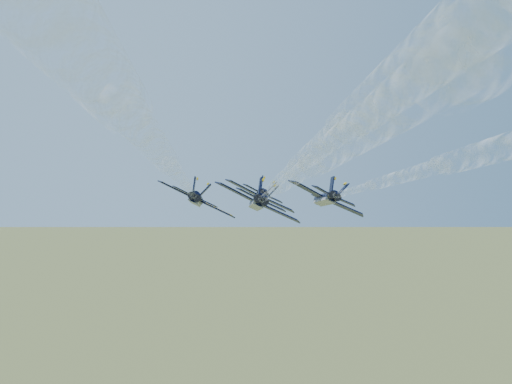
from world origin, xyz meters
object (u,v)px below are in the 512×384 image
object	(u,v)px
jet_lead	(260,196)
jet_right	(325,198)
jet_slot	(258,202)
jet_left	(197,199)

from	to	relation	value
jet_lead	jet_right	xyz separation A→B (m)	(8.07, -11.54, 0.00)
jet_right	jet_lead	bearing A→B (deg)	138.38
jet_right	jet_slot	distance (m)	15.71
jet_left	jet_right	bearing A→B (deg)	2.94
jet_lead	jet_left	xyz separation A→B (m)	(-12.95, -7.65, 0.00)
jet_slot	jet_lead	bearing A→B (deg)	86.40
jet_right	jet_slot	bearing A→B (deg)	-138.53
jet_left	jet_slot	distance (m)	13.35
jet_left	jet_right	xyz separation A→B (m)	(21.01, -3.89, 0.00)
jet_left	jet_right	size ratio (longest dim) A/B	1.00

